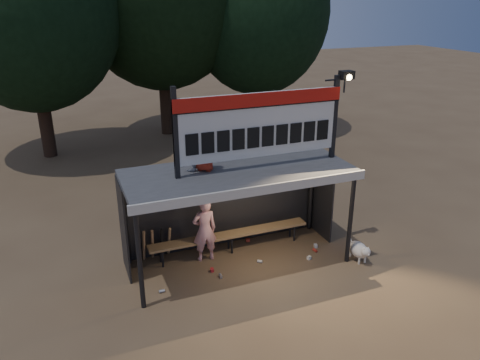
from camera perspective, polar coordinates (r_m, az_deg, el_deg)
name	(u,v)px	position (r m, az deg, el deg)	size (l,w,h in m)	color
ground	(238,262)	(11.19, -0.21, -9.93)	(80.00, 80.00, 0.00)	#4F3B27
player	(205,230)	(10.94, -4.34, -6.08)	(0.57, 0.37, 1.56)	white
child_a	(192,146)	(10.03, -5.85, 4.10)	(0.52, 0.41, 1.08)	gray
child_b	(204,147)	(9.99, -4.36, 4.09)	(0.53, 0.34, 1.08)	maroon
dugout_shelter	(234,186)	(10.56, -0.70, -0.71)	(5.10, 2.08, 2.32)	#38383A
scoreboard_assembly	(263,122)	(10.07, 2.77, 7.03)	(4.10, 0.27, 1.99)	black
bench	(230,235)	(11.42, -1.22, -6.73)	(4.00, 0.35, 0.48)	olive
tree_left	(27,6)	(18.90, -24.50, 18.78)	(6.46, 6.46, 9.27)	black
tree_right	(258,12)	(21.17, 2.22, 19.79)	(6.08, 6.08, 8.72)	#322416
dog	(359,250)	(11.46, 14.33, -8.25)	(0.36, 0.81, 0.49)	beige
bats	(157,243)	(11.26, -10.13, -7.58)	(0.68, 0.35, 0.84)	#A6774D
litter	(258,260)	(11.18, 2.22, -9.76)	(4.10, 1.45, 0.08)	#AF1E20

